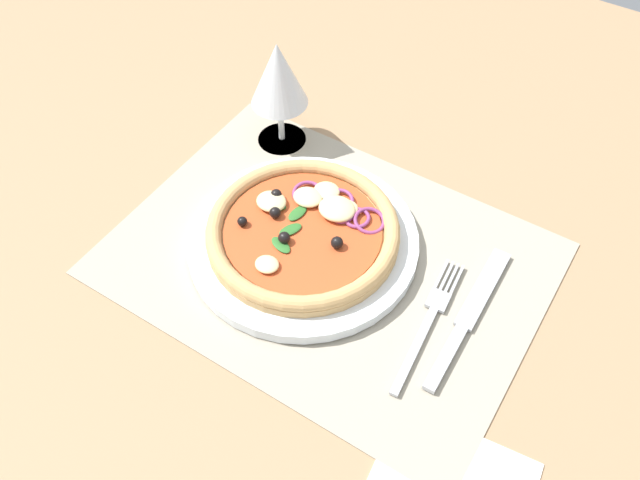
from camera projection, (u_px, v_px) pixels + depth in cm
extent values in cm
cube|color=#9E7A56|center=(327.00, 265.00, 77.45)|extent=(190.00, 140.00, 2.40)
cube|color=#A39984|center=(327.00, 258.00, 76.37)|extent=(47.29, 34.87, 0.40)
cylinder|color=white|center=(304.00, 240.00, 76.90)|extent=(26.40, 26.40, 1.41)
cylinder|color=tan|center=(304.00, 233.00, 75.97)|extent=(21.83, 21.83, 1.00)
torus|color=tan|center=(304.00, 228.00, 75.30)|extent=(21.88, 21.88, 1.80)
cylinder|color=#C64C23|center=(304.00, 229.00, 75.47)|extent=(17.90, 17.90, 0.30)
ellipsoid|color=beige|center=(271.00, 201.00, 77.25)|extent=(3.57, 3.21, 1.07)
ellipsoid|color=beige|center=(327.00, 191.00, 78.42)|extent=(3.13, 2.82, 0.94)
ellipsoid|color=beige|center=(337.00, 209.00, 76.39)|extent=(4.32, 3.88, 1.29)
ellipsoid|color=beige|center=(308.00, 197.00, 77.70)|extent=(3.47, 3.12, 1.04)
ellipsoid|color=beige|center=(267.00, 264.00, 71.65)|extent=(2.67, 2.40, 0.80)
ellipsoid|color=beige|center=(347.00, 208.00, 76.80)|extent=(2.76, 2.48, 0.83)
sphere|color=black|center=(242.00, 221.00, 75.28)|extent=(1.13, 1.13, 1.13)
sphere|color=black|center=(338.00, 242.00, 73.26)|extent=(1.38, 1.38, 1.38)
sphere|color=black|center=(275.00, 213.00, 75.96)|extent=(1.31, 1.31, 1.31)
sphere|color=black|center=(276.00, 195.00, 77.75)|extent=(1.33, 1.33, 1.33)
sphere|color=black|center=(284.00, 238.00, 73.62)|extent=(1.36, 1.36, 1.36)
torus|color=#8E3D75|center=(369.00, 221.00, 75.76)|extent=(3.75, 3.71, 1.22)
torus|color=#8E3D75|center=(357.00, 218.00, 76.04)|extent=(3.12, 3.12, 0.63)
torus|color=#8E3D75|center=(308.00, 194.00, 78.41)|extent=(3.79, 3.75, 1.15)
torus|color=#8E3D75|center=(338.00, 202.00, 77.60)|extent=(3.81, 3.79, 1.24)
torus|color=#8E3D75|center=(342.00, 214.00, 76.44)|extent=(3.02, 3.00, 0.99)
ellipsoid|color=#2D6B28|center=(274.00, 207.00, 77.17)|extent=(3.12, 2.64, 0.30)
ellipsoid|color=#2D6B28|center=(290.00, 230.00, 74.99)|extent=(2.46, 3.13, 0.30)
ellipsoid|color=#2D6B28|center=(281.00, 245.00, 73.60)|extent=(3.09, 2.17, 0.30)
ellipsoid|color=#2D6B28|center=(298.00, 213.00, 76.57)|extent=(1.71, 2.94, 0.30)
cube|color=#B2B5BA|center=(415.00, 350.00, 68.32)|extent=(1.97, 11.19, 0.44)
cube|color=#B2B5BA|center=(438.00, 300.00, 72.19)|extent=(2.43, 2.72, 0.44)
cube|color=#B2B5BA|center=(457.00, 280.00, 73.86)|extent=(0.73, 4.33, 0.44)
cube|color=#B2B5BA|center=(452.00, 278.00, 74.04)|extent=(0.73, 4.33, 0.44)
cube|color=#B2B5BA|center=(446.00, 276.00, 74.21)|extent=(0.73, 4.33, 0.44)
cube|color=#B2B5BA|center=(441.00, 274.00, 74.38)|extent=(0.73, 4.33, 0.44)
cube|color=#B2B5BA|center=(446.00, 357.00, 67.67)|extent=(1.51, 8.43, 0.62)
cube|color=#B2B5BA|center=(483.00, 288.00, 73.18)|extent=(2.29, 11.65, 0.44)
cylinder|color=silver|center=(282.00, 139.00, 89.09)|extent=(6.40, 6.40, 0.40)
cylinder|color=silver|center=(281.00, 120.00, 86.61)|extent=(0.80, 0.80, 6.00)
cone|color=silver|center=(278.00, 74.00, 81.00)|extent=(7.20, 7.20, 8.50)
cone|color=#D1336B|center=(279.00, 81.00, 81.77)|extent=(5.07, 5.07, 5.72)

